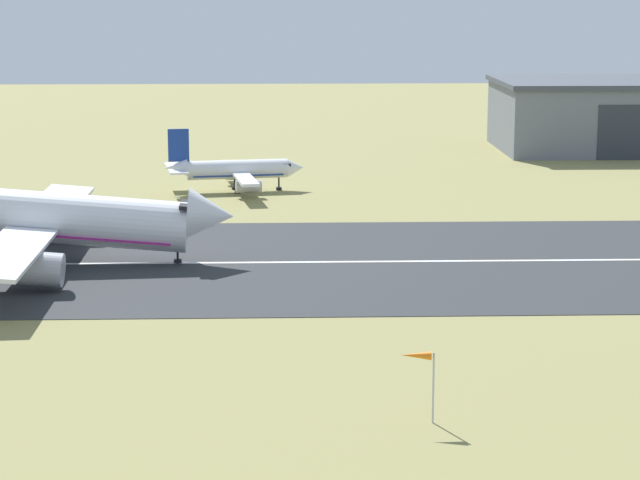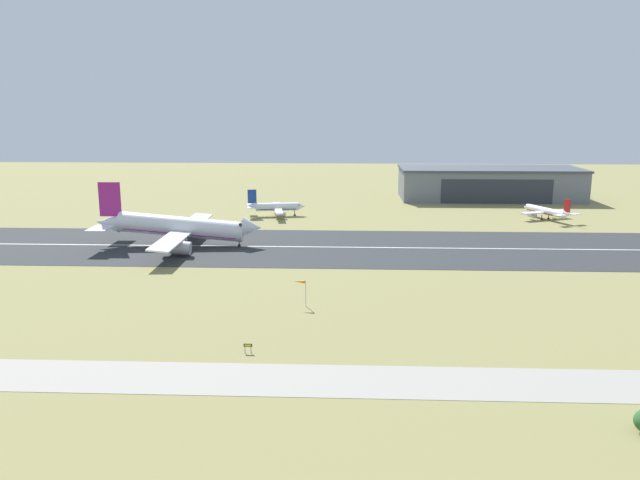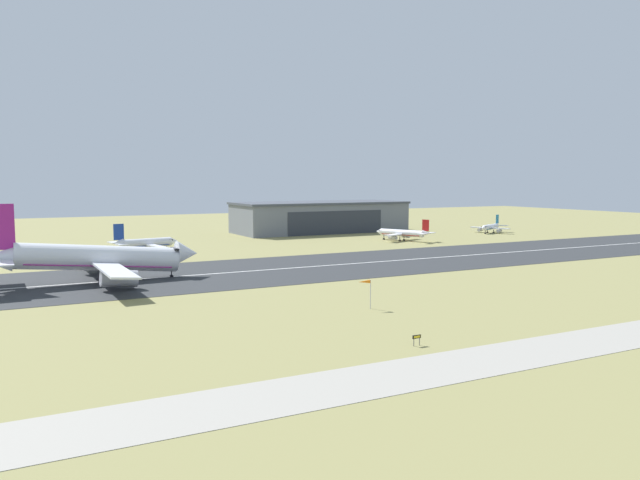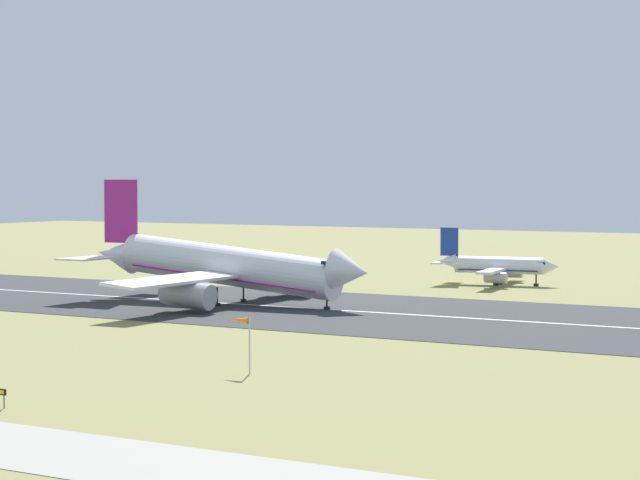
% 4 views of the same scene
% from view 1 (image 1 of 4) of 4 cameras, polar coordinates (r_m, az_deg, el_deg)
% --- Properties ---
extents(runway_strip, '(380.08, 45.90, 0.06)m').
position_cam_1_polar(runway_strip, '(137.38, 8.82, -0.95)').
color(runway_strip, '#2B2D30').
rests_on(runway_strip, ground_plane).
extents(runway_centreline, '(342.07, 0.70, 0.01)m').
position_cam_1_polar(runway_centreline, '(137.37, 8.82, -0.93)').
color(runway_centreline, silver).
rests_on(runway_centreline, runway_strip).
extents(airplane_landing, '(45.48, 51.18, 17.33)m').
position_cam_1_polar(airplane_landing, '(136.56, -13.27, 0.99)').
color(airplane_landing, silver).
rests_on(airplane_landing, ground_plane).
extents(airplane_parked_west, '(20.83, 24.73, 9.34)m').
position_cam_1_polar(airplane_parked_west, '(181.83, -3.90, 3.20)').
color(airplane_parked_west, silver).
rests_on(airplane_parked_west, ground_plane).
extents(windsock_pole, '(2.36, 0.87, 5.07)m').
position_cam_1_polar(windsock_pole, '(85.33, 4.50, -5.45)').
color(windsock_pole, '#B7B7BC').
rests_on(windsock_pole, ground_plane).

